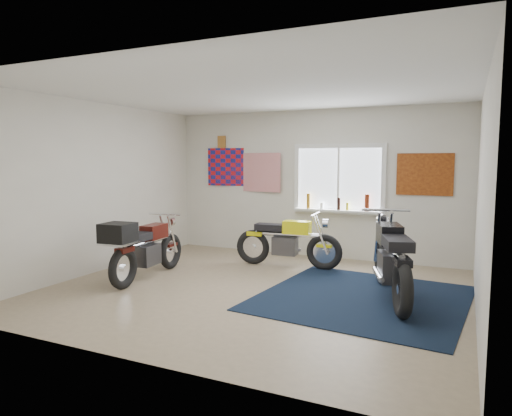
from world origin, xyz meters
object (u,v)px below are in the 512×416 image
at_px(navy_rug, 362,298).
at_px(maroon_tourer, 143,248).
at_px(yellow_triumph, 287,243).
at_px(black_chrome_bike, 391,261).

height_order(navy_rug, maroon_tourer, maroon_tourer).
bearing_deg(maroon_tourer, yellow_triumph, -48.53).
bearing_deg(black_chrome_bike, navy_rug, 95.63).
bearing_deg(yellow_triumph, maroon_tourer, -137.89).
distance_m(navy_rug, black_chrome_bike, 0.60).
xyz_separation_m(black_chrome_bike, maroon_tourer, (-3.49, -0.62, 0.00)).
xyz_separation_m(yellow_triumph, maroon_tourer, (-1.64, -1.71, 0.08)).
bearing_deg(maroon_tourer, navy_rug, -86.24).
xyz_separation_m(navy_rug, yellow_triumph, (-1.52, 1.24, 0.40)).
relative_size(yellow_triumph, black_chrome_bike, 0.87).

